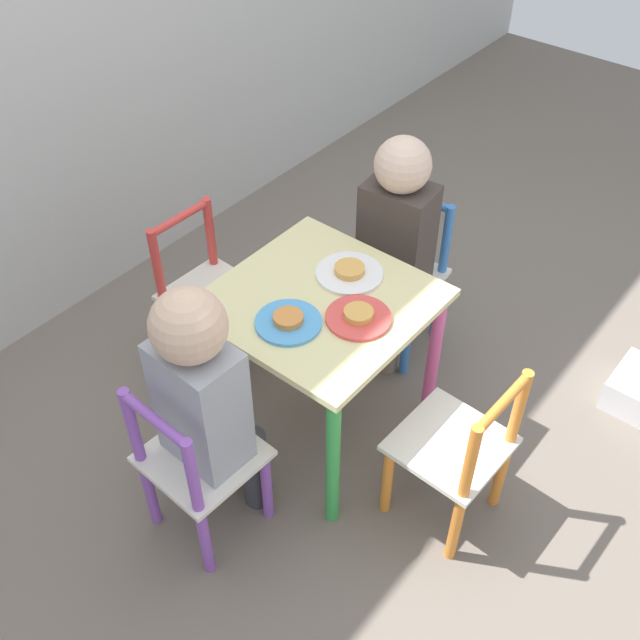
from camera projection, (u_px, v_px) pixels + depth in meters
ground_plane at (320, 423)px, 2.25m from camera, size 6.00×6.00×0.00m
kids_table at (320, 324)px, 1.97m from camera, size 0.52×0.52×0.50m
chair_purple at (196, 466)px, 1.83m from camera, size 0.27×0.27×0.52m
chair_blue at (399, 278)px, 2.36m from camera, size 0.29×0.29×0.52m
chair_orange at (458, 453)px, 1.86m from camera, size 0.27×0.27×0.52m
chair_red at (208, 295)px, 2.30m from camera, size 0.27×0.27×0.52m
child_left at (205, 393)px, 1.72m from camera, size 0.22×0.21×0.78m
child_right at (394, 236)px, 2.18m from camera, size 0.22×0.21×0.76m
plate_left at (288, 321)px, 1.84m from camera, size 0.17×0.17×0.03m
plate_right at (349, 272)px, 1.98m from camera, size 0.18×0.18×0.03m
plate_front at (358, 317)px, 1.85m from camera, size 0.17×0.17×0.03m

